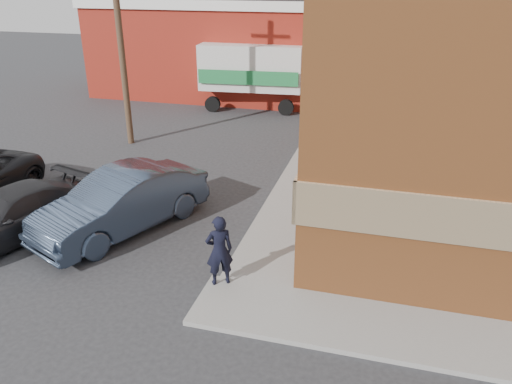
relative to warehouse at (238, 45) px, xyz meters
The scene contains 8 objects.
ground 21.07m from the warehouse, 73.30° to the right, with size 90.00×90.00×0.00m, color #28282B.
sidewalk_west 13.12m from the warehouse, 59.04° to the right, with size 1.80×18.00×0.12m, color gray.
warehouse is the anchor object (origin of this frame).
utility_pole 11.27m from the warehouse, 97.77° to the right, with size 2.00×0.26×9.00m.
man 21.14m from the warehouse, 74.02° to the right, with size 0.63×0.42×1.74m, color black.
sedan 18.47m from the warehouse, 83.17° to the right, with size 1.82×5.22×1.72m, color #334055.
suv_b 19.63m from the warehouse, 91.70° to the right, with size 1.90×4.66×1.35m, color #262528.
box_truck 4.84m from the warehouse, 55.96° to the right, with size 7.08×2.63×3.42m.
Camera 1 is at (3.21, -9.54, 6.81)m, focal length 35.00 mm.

